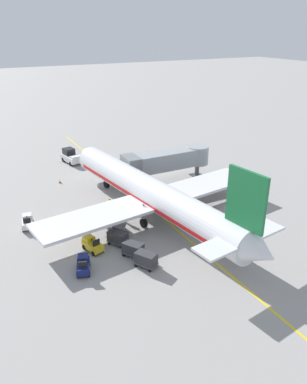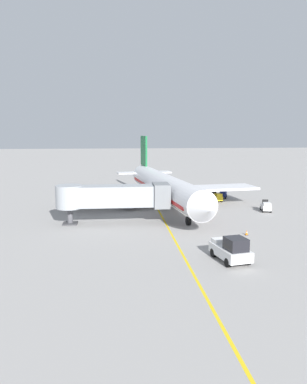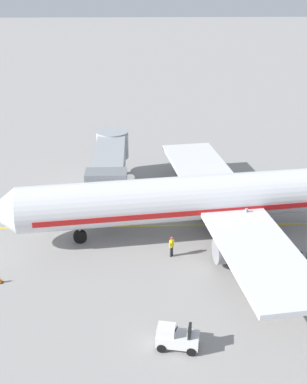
% 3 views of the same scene
% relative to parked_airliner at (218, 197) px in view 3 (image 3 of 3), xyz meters
% --- Properties ---
extents(ground_plane, '(400.00, 400.00, 0.00)m').
position_rel_parked_airliner_xyz_m(ground_plane, '(1.13, 2.05, -3.19)').
color(ground_plane, gray).
extents(gate_lead_in_line, '(0.24, 80.00, 0.01)m').
position_rel_parked_airliner_xyz_m(gate_lead_in_line, '(1.13, 2.05, -3.18)').
color(gate_lead_in_line, gold).
rests_on(gate_lead_in_line, ground).
extents(parked_airliner, '(30.43, 37.31, 10.63)m').
position_rel_parked_airliner_xyz_m(parked_airliner, '(0.00, 0.00, 0.00)').
color(parked_airliner, silver).
rests_on(parked_airliner, ground).
extents(jet_bridge, '(14.19, 3.50, 4.98)m').
position_rel_parked_airliner_xyz_m(jet_bridge, '(7.62, 9.27, 0.27)').
color(jet_bridge, '#93999E').
rests_on(jet_bridge, ground).
extents(baggage_tug_lead, '(1.84, 2.73, 1.62)m').
position_rel_parked_airliner_xyz_m(baggage_tug_lead, '(-9.19, -4.07, -2.47)').
color(baggage_tug_lead, gold).
rests_on(baggage_tug_lead, ground).
extents(baggage_tug_trailing, '(1.71, 2.69, 1.62)m').
position_rel_parked_airliner_xyz_m(baggage_tug_trailing, '(-14.30, 4.41, -2.47)').
color(baggage_tug_trailing, silver).
rests_on(baggage_tug_trailing, ground).
extents(baggage_cart_front, '(2.24, 2.85, 1.58)m').
position_rel_parked_airliner_xyz_m(baggage_cart_front, '(-6.30, -4.22, -2.24)').
color(baggage_cart_front, '#4C4C51').
rests_on(baggage_cart_front, ground).
extents(ground_crew_wing_walker, '(0.65, 0.47, 1.69)m').
position_rel_parked_airliner_xyz_m(ground_crew_wing_walker, '(-3.94, 4.03, -2.23)').
color(ground_crew_wing_walker, '#232328').
rests_on(ground_crew_wing_walker, ground).
extents(ground_crew_loader, '(0.70, 0.37, 1.69)m').
position_rel_parked_airliner_xyz_m(ground_crew_loader, '(-3.58, 0.16, -2.23)').
color(ground_crew_loader, '#232328').
rests_on(ground_crew_loader, ground).
extents(safety_cone_nose_left, '(0.36, 0.36, 0.59)m').
position_rel_parked_airliner_xyz_m(safety_cone_nose_left, '(-7.21, 16.50, -2.90)').
color(safety_cone_nose_left, black).
rests_on(safety_cone_nose_left, ground).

